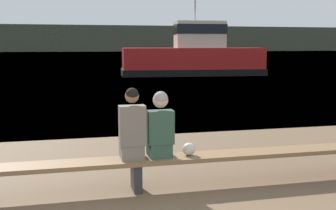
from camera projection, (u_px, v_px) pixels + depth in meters
name	position (u px, v px, depth m)	size (l,w,h in m)	color
water_surface	(70.00, 52.00, 125.48)	(240.00, 240.00, 0.00)	#5684A3
far_shoreline	(70.00, 38.00, 135.25)	(600.00, 12.00, 8.25)	#424738
bench_main	(136.00, 164.00, 6.26)	(8.88, 0.46, 0.48)	brown
person_left	(132.00, 129.00, 6.19)	(0.38, 0.42, 1.07)	#70665B
person_right	(160.00, 128.00, 6.28)	(0.38, 0.43, 1.01)	#2D4C3D
shopping_bag	(189.00, 149.00, 6.44)	(0.20, 0.17, 0.19)	beige
tugboat_red	(194.00, 58.00, 29.98)	(10.32, 3.87, 6.69)	#A81919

